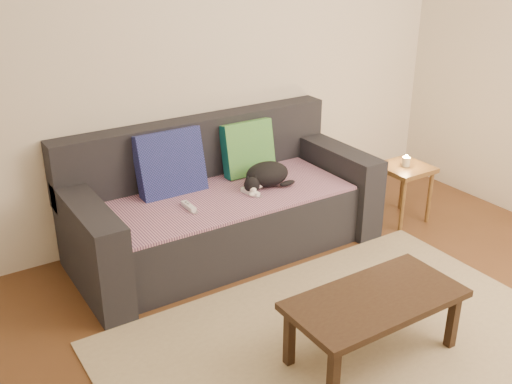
% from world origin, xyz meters
% --- Properties ---
extents(ground, '(4.50, 4.50, 0.00)m').
position_xyz_m(ground, '(0.00, 0.00, 0.00)').
color(ground, brown).
rests_on(ground, ground).
extents(back_wall, '(4.50, 0.04, 2.60)m').
position_xyz_m(back_wall, '(0.00, 2.00, 1.30)').
color(back_wall, beige).
rests_on(back_wall, ground).
extents(sofa, '(2.10, 0.94, 0.87)m').
position_xyz_m(sofa, '(0.00, 1.57, 0.31)').
color(sofa, '#232328').
rests_on(sofa, ground).
extents(throw_blanket, '(1.66, 0.74, 0.02)m').
position_xyz_m(throw_blanket, '(0.00, 1.48, 0.43)').
color(throw_blanket, '#47284C').
rests_on(throw_blanket, sofa).
extents(cushion_navy, '(0.46, 0.22, 0.48)m').
position_xyz_m(cushion_navy, '(-0.29, 1.74, 0.63)').
color(cushion_navy, '#101E47').
rests_on(cushion_navy, throw_blanket).
extents(cushion_green, '(0.39, 0.17, 0.40)m').
position_xyz_m(cushion_green, '(0.33, 1.74, 0.63)').
color(cushion_green, '#0D5854').
rests_on(cushion_green, throw_blanket).
extents(cat, '(0.41, 0.31, 0.17)m').
position_xyz_m(cat, '(0.30, 1.47, 0.52)').
color(cat, black).
rests_on(cat, throw_blanket).
extents(wii_remote_a, '(0.04, 0.15, 0.03)m').
position_xyz_m(wii_remote_a, '(-0.32, 1.42, 0.46)').
color(wii_remote_a, white).
rests_on(wii_remote_a, throw_blanket).
extents(wii_remote_b, '(0.07, 0.15, 0.03)m').
position_xyz_m(wii_remote_b, '(0.13, 1.40, 0.46)').
color(wii_remote_b, white).
rests_on(wii_remote_b, throw_blanket).
extents(side_table, '(0.36, 0.36, 0.45)m').
position_xyz_m(side_table, '(1.39, 1.20, 0.37)').
color(side_table, brown).
rests_on(side_table, ground).
extents(candle, '(0.06, 0.06, 0.09)m').
position_xyz_m(candle, '(1.39, 1.20, 0.48)').
color(candle, beige).
rests_on(candle, side_table).
extents(rug, '(2.50, 1.80, 0.01)m').
position_xyz_m(rug, '(0.00, 0.15, 0.01)').
color(rug, tan).
rests_on(rug, ground).
extents(coffee_table, '(0.93, 0.46, 0.37)m').
position_xyz_m(coffee_table, '(0.07, 0.10, 0.32)').
color(coffee_table, black).
rests_on(coffee_table, rug).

